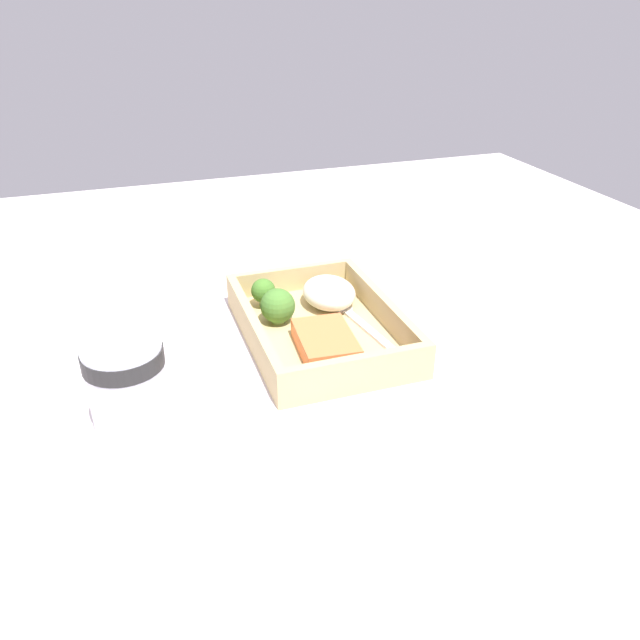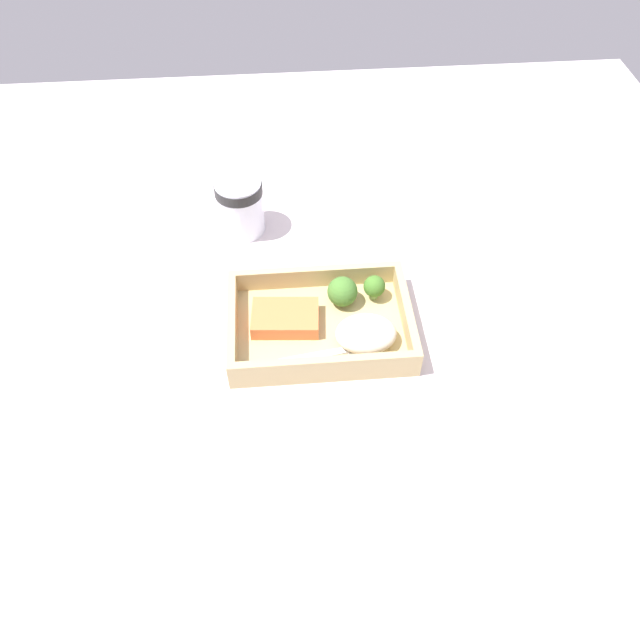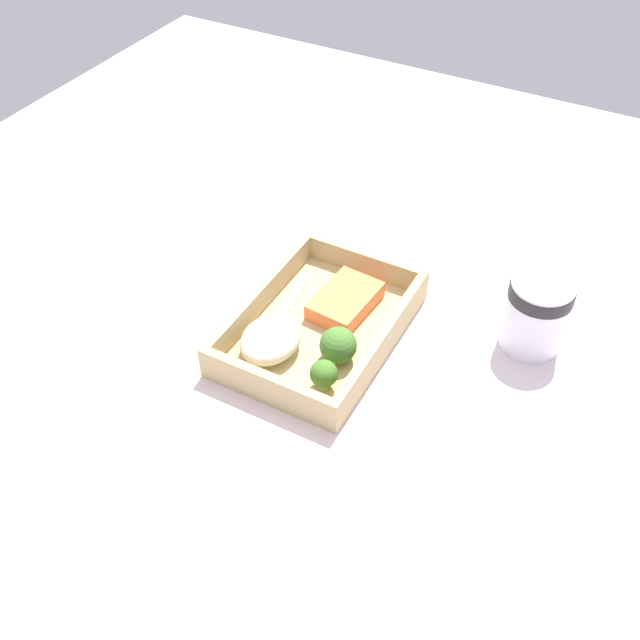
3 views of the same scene
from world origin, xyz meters
The scene contains 10 objects.
ground_plane centered at (0.00, 0.00, -1.00)cm, with size 160.00×160.00×2.00cm, color silver.
takeout_tray centered at (0.00, 0.00, 0.60)cm, with size 27.42×19.17×1.20cm, color tan.
tray_rim centered at (0.00, 0.00, 2.98)cm, with size 27.42×19.17×3.57cm.
salmon_fillet centered at (-5.20, 1.06, 2.39)cm, with size 10.08×6.68×2.38cm, color orange.
mashed_potatoes centered at (6.47, -3.56, 3.15)cm, with size 9.06×7.26×3.90cm, color beige.
broccoli_floret_1 centered at (3.86, 4.64, 3.63)cm, with size 4.70×4.70×4.85cm.
broccoli_floret_2 centered at (8.92, 5.33, 3.61)cm, with size 3.42×3.42×4.23cm.
fork centered at (0.21, -5.56, 1.42)cm, with size 15.87×3.90×0.44cm.
paper_cup centered at (-11.74, 24.79, 5.70)cm, with size 8.13×8.13×10.19cm.
receipt_slip centered at (-21.21, 2.03, 0.12)cm, with size 7.84×13.69×0.24cm, color white.
Camera 1 is at (-67.86, 23.25, 41.78)cm, focal length 35.00 mm.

